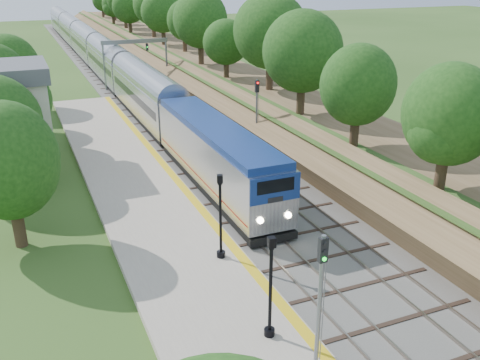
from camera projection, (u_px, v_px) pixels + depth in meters
name	position (u px, v px, depth m)	size (l,w,h in m)	color
trackbed	(126.00, 81.00, 73.19)	(9.50, 170.00, 0.28)	#4C4944
platform	(157.00, 219.00, 32.92)	(6.40, 68.00, 0.38)	gray
yellow_stripe	(201.00, 209.00, 33.88)	(0.55, 68.00, 0.01)	gold
embankment	(184.00, 63.00, 75.51)	(10.64, 170.00, 11.70)	brown
signal_gantry	(135.00, 51.00, 67.31)	(8.40, 0.38, 6.20)	slate
trees_behind_platform	(40.00, 142.00, 33.14)	(7.82, 53.32, 7.21)	#332316
train	(98.00, 55.00, 80.40)	(3.04, 122.03, 4.47)	black
lamppost_mid	(270.00, 293.00, 21.53)	(0.45, 0.45, 4.59)	black
lamppost_far	(221.00, 221.00, 27.53)	(0.46, 0.46, 4.65)	black
signal_platform	(321.00, 288.00, 19.43)	(0.33, 0.26, 5.58)	slate
signal_farside	(257.00, 107.00, 44.46)	(0.33, 0.26, 5.99)	slate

